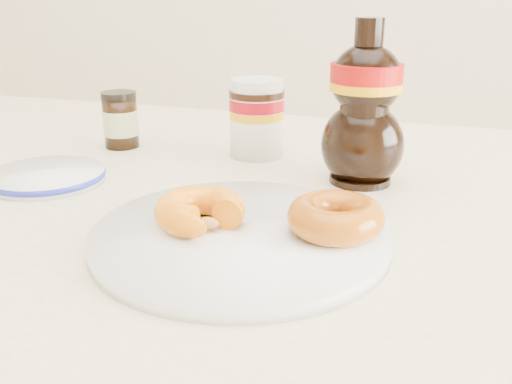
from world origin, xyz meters
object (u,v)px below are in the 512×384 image
(syrup_bottle, at_px, (365,104))
(plate, at_px, (240,236))
(nutella_jar, at_px, (257,115))
(donut_bitten, at_px, (200,211))
(dark_jar, at_px, (120,120))
(dining_table, at_px, (220,256))
(donut_whole, at_px, (336,217))
(blue_rim_saucer, at_px, (47,176))

(syrup_bottle, bearing_deg, plate, -111.02)
(nutella_jar, distance_m, syrup_bottle, 0.18)
(donut_bitten, height_order, dark_jar, dark_jar)
(dining_table, height_order, donut_whole, donut_whole)
(donut_whole, xyz_separation_m, syrup_bottle, (-0.00, 0.20, 0.07))
(donut_whole, bearing_deg, dining_table, 146.62)
(donut_whole, bearing_deg, donut_bitten, -170.15)
(plate, bearing_deg, blue_rim_saucer, 161.57)
(dark_jar, bearing_deg, syrup_bottle, -8.63)
(plate, xyz_separation_m, dark_jar, (-0.29, 0.27, 0.03))
(donut_bitten, bearing_deg, syrup_bottle, 61.43)
(plate, height_order, donut_whole, donut_whole)
(plate, xyz_separation_m, syrup_bottle, (0.08, 0.22, 0.09))
(dark_jar, bearing_deg, dining_table, -34.71)
(plate, relative_size, donut_whole, 3.13)
(plate, relative_size, nutella_jar, 2.59)
(dark_jar, height_order, blue_rim_saucer, dark_jar)
(donut_bitten, xyz_separation_m, blue_rim_saucer, (-0.25, 0.10, -0.02))
(plate, xyz_separation_m, donut_bitten, (-0.04, -0.00, 0.02))
(dining_table, relative_size, nutella_jar, 12.68)
(plate, bearing_deg, donut_whole, 12.67)
(dining_table, bearing_deg, dark_jar, 145.29)
(syrup_bottle, bearing_deg, dark_jar, 171.37)
(plate, height_order, blue_rim_saucer, same)
(donut_whole, bearing_deg, nutella_jar, 121.06)
(donut_whole, relative_size, blue_rim_saucer, 0.63)
(plate, bearing_deg, nutella_jar, 104.66)
(plate, xyz_separation_m, donut_whole, (0.09, 0.02, 0.02))
(blue_rim_saucer, bearing_deg, nutella_jar, 42.17)
(dining_table, bearing_deg, nutella_jar, 91.59)
(donut_bitten, relative_size, donut_whole, 0.97)
(dining_table, xyz_separation_m, plate, (0.07, -0.12, 0.09))
(blue_rim_saucer, bearing_deg, plate, -18.43)
(dark_jar, bearing_deg, donut_bitten, -48.16)
(blue_rim_saucer, bearing_deg, donut_bitten, -21.59)
(syrup_bottle, height_order, blue_rim_saucer, syrup_bottle)
(plate, bearing_deg, donut_bitten, -176.50)
(nutella_jar, relative_size, syrup_bottle, 0.55)
(plate, xyz_separation_m, blue_rim_saucer, (-0.29, 0.10, 0.00))
(dining_table, bearing_deg, donut_bitten, -75.95)
(dining_table, bearing_deg, plate, -60.09)
(syrup_bottle, distance_m, blue_rim_saucer, 0.40)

